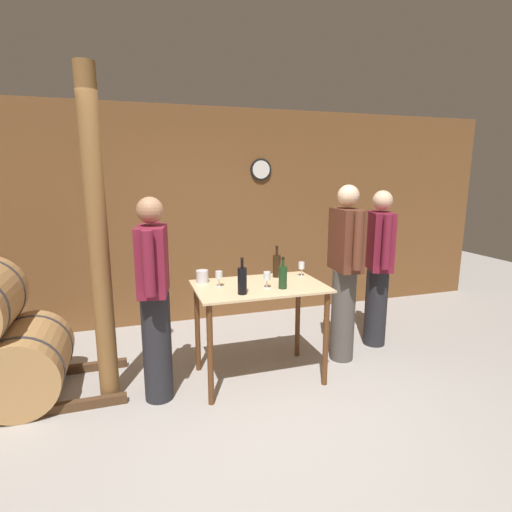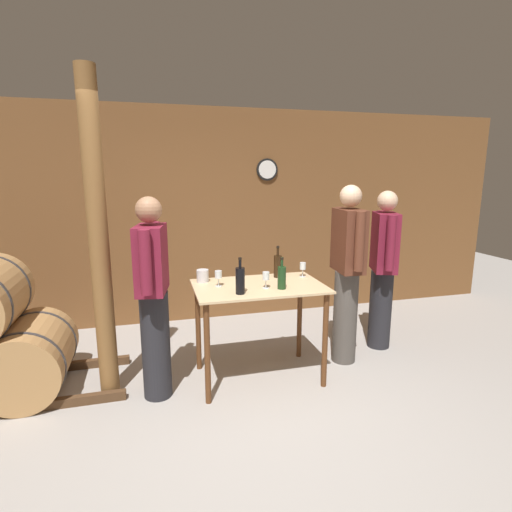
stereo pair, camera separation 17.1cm
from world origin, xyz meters
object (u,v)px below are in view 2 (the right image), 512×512
Objects in this scene: wine_bottle_left at (282,277)px; wine_glass_near_center at (266,277)px; wine_bottle_center at (278,265)px; wine_glass_near_left at (218,275)px; person_visitor_with_scarf at (383,267)px; wine_glass_near_right at (303,267)px; wooden_post at (99,242)px; person_visitor_bearded at (153,295)px; person_host at (347,271)px; ice_bucket at (203,276)px; wine_bottle_far_left at (240,280)px.

wine_bottle_left is 0.14m from wine_glass_near_center.
wine_bottle_center is 2.17× the size of wine_glass_near_left.
wine_glass_near_center is 1.51m from person_visitor_with_scarf.
wine_glass_near_center is 1.04× the size of wine_glass_near_right.
wine_glass_near_right is at bearing 3.83° from wooden_post.
wooden_post is 1.55m from wine_bottle_left.
wooden_post is 0.62m from person_visitor_bearded.
wine_glass_near_center is 0.08× the size of person_host.
ice_bucket is (0.86, 0.19, -0.39)m from wooden_post.
wine_bottle_far_left is 1.78m from person_visitor_with_scarf.
person_host is at bearing 13.71° from wine_glass_near_center.
ice_bucket is at bearing 36.18° from person_visitor_bearded.
person_visitor_with_scarf is (1.22, 0.09, -0.11)m from wine_bottle_center.
person_visitor_bearded is (-1.09, 0.08, -0.10)m from wine_bottle_left.
person_visitor_bearded is at bearing -19.35° from wooden_post.
wine_bottle_center is 2.17× the size of wine_glass_near_right.
wine_bottle_left is at bearing -102.95° from wine_bottle_center.
wine_bottle_left is (1.50, -0.22, -0.34)m from wooden_post.
wine_glass_near_right is (0.71, 0.39, -0.02)m from wine_bottle_far_left.
wine_glass_near_left is at bearing 0.07° from wooden_post.
person_visitor_with_scarf is (0.54, 0.22, -0.04)m from person_host.
wine_bottle_center is at bearing 169.91° from person_host.
ice_bucket is 0.07× the size of person_visitor_bearded.
wine_bottle_far_left is at bearing -13.74° from wooden_post.
person_visitor_bearded is at bearing -165.12° from wine_bottle_center.
wooden_post reaches higher than wine_glass_near_center.
wine_glass_near_center is at bearing 21.86° from wine_bottle_far_left.
wine_bottle_far_left is 0.27m from wine_glass_near_center.
wine_bottle_center is 0.18× the size of person_visitor_bearded.
wooden_post reaches higher than wine_bottle_center.
wine_bottle_left is at bearing -159.66° from person_visitor_with_scarf.
person_visitor_with_scarf reaches higher than wine_glass_near_center.
person_visitor_with_scarf is (1.44, 0.44, -0.10)m from wine_glass_near_center.
wine_bottle_far_left reaches higher than wine_glass_near_left.
wine_glass_near_left is 0.60m from person_visitor_bearded.
wine_bottle_left is 0.82m from person_host.
wine_bottle_left reaches higher than ice_bucket.
ice_bucket is 0.56m from person_visitor_bearded.
person_visitor_with_scarf reaches higher than wine_bottle_left.
person_visitor_bearded is (-0.45, -0.33, -0.05)m from ice_bucket.
wine_bottle_center reaches higher than ice_bucket.
wine_glass_near_center reaches higher than wine_glass_near_right.
wine_glass_near_left is 0.23m from ice_bucket.
wine_bottle_left is 1.10m from person_visitor_bearded.
person_visitor_with_scarf is at bearing 8.33° from wine_glass_near_right.
wooden_post is at bearing -167.55° from ice_bucket.
wine_bottle_far_left is at bearing -164.43° from person_host.
ice_bucket is (-0.51, 0.36, -0.05)m from wine_glass_near_center.
wooden_post reaches higher than wine_glass_near_right.
wine_glass_near_left is at bearing 156.42° from wine_glass_near_center.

